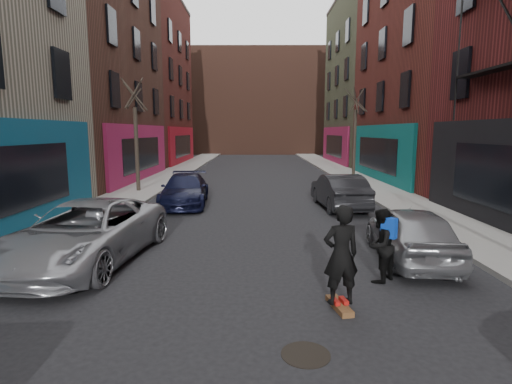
{
  "coord_description": "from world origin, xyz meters",
  "views": [
    {
      "loc": [
        -0.15,
        -2.13,
        3.12
      ],
      "look_at": [
        -0.17,
        7.82,
        1.6
      ],
      "focal_mm": 28.0,
      "sensor_mm": 36.0,
      "label": 1
    }
  ],
  "objects_px": {
    "skateboard": "(339,306)",
    "pedestrian": "(380,245)",
    "parked_right_far": "(411,233)",
    "tree_right_far": "(355,125)",
    "parked_right_end": "(339,191)",
    "manhole": "(306,354)",
    "parked_left_end": "(185,190)",
    "parked_left_far": "(86,233)",
    "skateboarder": "(341,255)",
    "tree_left_far": "(136,126)"
  },
  "relations": [
    {
      "from": "tree_left_far",
      "to": "pedestrian",
      "type": "xyz_separation_m",
      "value": [
        8.61,
        -12.12,
        -2.6
      ]
    },
    {
      "from": "parked_left_end",
      "to": "manhole",
      "type": "relative_size",
      "value": 6.45
    },
    {
      "from": "tree_right_far",
      "to": "skateboard",
      "type": "xyz_separation_m",
      "value": [
        -4.88,
        -19.42,
        -3.48
      ]
    },
    {
      "from": "parked_right_end",
      "to": "skateboarder",
      "type": "xyz_separation_m",
      "value": [
        -1.88,
        -9.35,
        0.29
      ]
    },
    {
      "from": "parked_left_far",
      "to": "parked_right_end",
      "type": "relative_size",
      "value": 1.23
    },
    {
      "from": "tree_right_far",
      "to": "manhole",
      "type": "distance_m",
      "value": 21.95
    },
    {
      "from": "parked_right_far",
      "to": "pedestrian",
      "type": "xyz_separation_m",
      "value": [
        -1.2,
        -1.46,
        0.11
      ]
    },
    {
      "from": "parked_left_end",
      "to": "manhole",
      "type": "bearing_deg",
      "value": -75.86
    },
    {
      "from": "tree_right_far",
      "to": "parked_right_end",
      "type": "relative_size",
      "value": 1.6
    },
    {
      "from": "tree_left_far",
      "to": "parked_left_far",
      "type": "relative_size",
      "value": 1.24
    },
    {
      "from": "parked_right_end",
      "to": "skateboard",
      "type": "relative_size",
      "value": 5.33
    },
    {
      "from": "tree_left_far",
      "to": "skateboarder",
      "type": "height_order",
      "value": "tree_left_far"
    },
    {
      "from": "parked_right_far",
      "to": "pedestrian",
      "type": "distance_m",
      "value": 1.89
    },
    {
      "from": "parked_left_far",
      "to": "parked_left_end",
      "type": "height_order",
      "value": "parked_left_far"
    },
    {
      "from": "parked_right_end",
      "to": "skateboard",
      "type": "distance_m",
      "value": 9.56
    },
    {
      "from": "parked_left_end",
      "to": "skateboarder",
      "type": "height_order",
      "value": "skateboarder"
    },
    {
      "from": "tree_right_far",
      "to": "parked_left_end",
      "type": "bearing_deg",
      "value": -134.89
    },
    {
      "from": "tree_right_far",
      "to": "parked_right_end",
      "type": "distance_m",
      "value": 10.88
    },
    {
      "from": "parked_left_far",
      "to": "skateboard",
      "type": "distance_m",
      "value": 6.12
    },
    {
      "from": "tree_left_far",
      "to": "tree_right_far",
      "type": "bearing_deg",
      "value": 25.82
    },
    {
      "from": "parked_left_far",
      "to": "skateboard",
      "type": "xyz_separation_m",
      "value": [
        5.54,
        -2.52,
        -0.68
      ]
    },
    {
      "from": "tree_right_far",
      "to": "pedestrian",
      "type": "relative_size",
      "value": 4.4
    },
    {
      "from": "parked_right_far",
      "to": "parked_right_end",
      "type": "height_order",
      "value": "parked_right_end"
    },
    {
      "from": "tree_left_far",
      "to": "parked_left_far",
      "type": "distance_m",
      "value": 11.39
    },
    {
      "from": "parked_left_far",
      "to": "manhole",
      "type": "relative_size",
      "value": 7.51
    },
    {
      "from": "parked_right_far",
      "to": "tree_right_far",
      "type": "bearing_deg",
      "value": -93.94
    },
    {
      "from": "parked_right_far",
      "to": "parked_left_far",
      "type": "bearing_deg",
      "value": 6.69
    },
    {
      "from": "tree_left_far",
      "to": "parked_right_far",
      "type": "distance_m",
      "value": 14.73
    },
    {
      "from": "parked_right_end",
      "to": "tree_left_far",
      "type": "bearing_deg",
      "value": -27.48
    },
    {
      "from": "tree_right_far",
      "to": "parked_left_far",
      "type": "relative_size",
      "value": 1.29
    },
    {
      "from": "parked_left_far",
      "to": "tree_left_far",
      "type": "bearing_deg",
      "value": 106.36
    },
    {
      "from": "pedestrian",
      "to": "manhole",
      "type": "xyz_separation_m",
      "value": [
        -1.87,
        -2.8,
        -0.78
      ]
    },
    {
      "from": "parked_left_end",
      "to": "parked_left_far",
      "type": "bearing_deg",
      "value": -101.66
    },
    {
      "from": "skateboarder",
      "to": "pedestrian",
      "type": "distance_m",
      "value": 1.72
    },
    {
      "from": "parked_right_far",
      "to": "pedestrian",
      "type": "bearing_deg",
      "value": 55.57
    },
    {
      "from": "parked_left_end",
      "to": "skateboard",
      "type": "relative_size",
      "value": 5.64
    },
    {
      "from": "parked_right_end",
      "to": "pedestrian",
      "type": "distance_m",
      "value": 8.08
    },
    {
      "from": "parked_right_end",
      "to": "skateboard",
      "type": "height_order",
      "value": "parked_right_end"
    },
    {
      "from": "tree_left_far",
      "to": "parked_right_far",
      "type": "bearing_deg",
      "value": -47.37
    },
    {
      "from": "skateboard",
      "to": "tree_left_far",
      "type": "bearing_deg",
      "value": 108.1
    },
    {
      "from": "parked_right_far",
      "to": "manhole",
      "type": "xyz_separation_m",
      "value": [
        -3.07,
        -4.26,
        -0.66
      ]
    },
    {
      "from": "skateboard",
      "to": "pedestrian",
      "type": "xyz_separation_m",
      "value": [
        1.09,
        1.31,
        0.73
      ]
    },
    {
      "from": "parked_left_end",
      "to": "manhole",
      "type": "distance_m",
      "value": 12.09
    },
    {
      "from": "skateboard",
      "to": "skateboarder",
      "type": "height_order",
      "value": "skateboarder"
    },
    {
      "from": "parked_left_far",
      "to": "skateboarder",
      "type": "relative_size",
      "value": 2.96
    },
    {
      "from": "parked_right_end",
      "to": "parked_left_far",
      "type": "bearing_deg",
      "value": 38.57
    },
    {
      "from": "parked_right_end",
      "to": "pedestrian",
      "type": "xyz_separation_m",
      "value": [
        -0.79,
        -8.05,
        0.08
      ]
    },
    {
      "from": "pedestrian",
      "to": "manhole",
      "type": "height_order",
      "value": "pedestrian"
    },
    {
      "from": "parked_left_end",
      "to": "parked_right_far",
      "type": "distance_m",
      "value": 9.92
    },
    {
      "from": "tree_right_far",
      "to": "skateboarder",
      "type": "relative_size",
      "value": 3.83
    }
  ]
}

